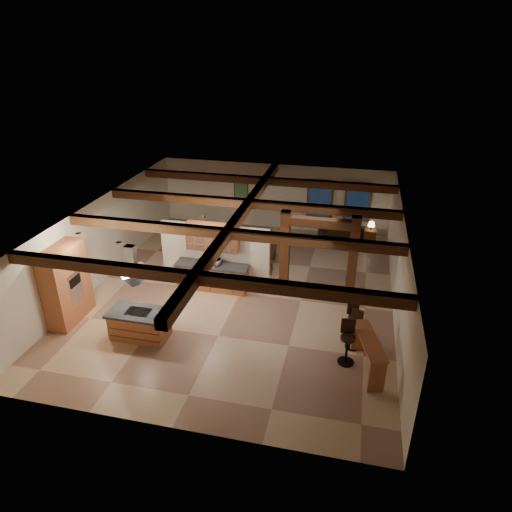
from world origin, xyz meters
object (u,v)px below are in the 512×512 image
at_px(dining_table, 252,256).
at_px(bar_counter, 368,349).
at_px(kitchen_island, 140,324).
at_px(sofa, 343,231).

distance_m(dining_table, bar_counter, 6.81).
xyz_separation_m(kitchen_island, sofa, (5.31, 8.49, -0.14)).
bearing_deg(kitchen_island, bar_counter, -0.14).
relative_size(dining_table, bar_counter, 0.95).
relative_size(sofa, bar_counter, 1.09).
height_order(sofa, bar_counter, bar_counter).
distance_m(sofa, bar_counter, 8.58).
bearing_deg(kitchen_island, sofa, 57.98).
distance_m(dining_table, sofa, 4.60).
relative_size(kitchen_island, dining_table, 0.98).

